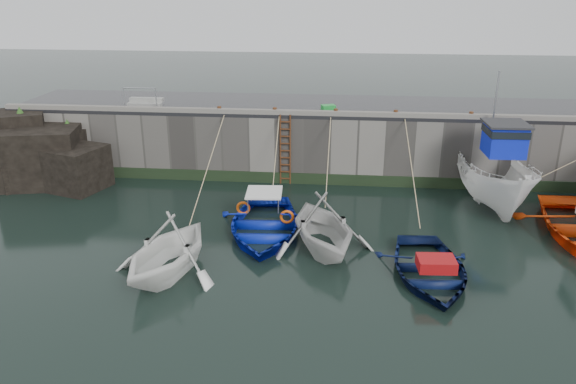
# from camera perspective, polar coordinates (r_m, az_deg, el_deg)

# --- Properties ---
(ground) EXTENTS (120.00, 120.00, 0.00)m
(ground) POSITION_cam_1_polar(r_m,az_deg,el_deg) (16.58, 3.09, -10.99)
(ground) COLOR black
(ground) RESTS_ON ground
(quay_back) EXTENTS (30.00, 5.00, 3.00)m
(quay_back) POSITION_cam_1_polar(r_m,az_deg,el_deg) (27.57, 4.44, 5.48)
(quay_back) COLOR slate
(quay_back) RESTS_ON ground
(road_back) EXTENTS (30.00, 5.00, 0.16)m
(road_back) POSITION_cam_1_polar(r_m,az_deg,el_deg) (27.20, 4.53, 8.69)
(road_back) COLOR black
(road_back) RESTS_ON quay_back
(kerb_back) EXTENTS (30.00, 0.30, 0.20)m
(kerb_back) POSITION_cam_1_polar(r_m,az_deg,el_deg) (24.86, 4.40, 7.98)
(kerb_back) COLOR slate
(kerb_back) RESTS_ON road_back
(algae_back) EXTENTS (30.00, 0.08, 0.50)m
(algae_back) POSITION_cam_1_polar(r_m,az_deg,el_deg) (25.51, 4.21, 1.28)
(algae_back) COLOR black
(algae_back) RESTS_ON ground
(rock_outcrop) EXTENTS (5.85, 4.24, 3.41)m
(rock_outcrop) POSITION_cam_1_polar(r_m,az_deg,el_deg) (27.84, -23.46, 3.45)
(rock_outcrop) COLOR black
(rock_outcrop) RESTS_ON ground
(ladder) EXTENTS (0.51, 0.08, 3.20)m
(ladder) POSITION_cam_1_polar(r_m,az_deg,el_deg) (25.18, -0.28, 4.28)
(ladder) COLOR #3F1E0F
(ladder) RESTS_ON ground
(boat_near_white) EXTENTS (4.66, 5.09, 2.28)m
(boat_near_white) POSITION_cam_1_polar(r_m,az_deg,el_deg) (18.38, -11.97, -8.05)
(boat_near_white) COLOR white
(boat_near_white) RESTS_ON ground
(boat_near_white_rope) EXTENTS (0.04, 6.83, 3.10)m
(boat_near_white_rope) POSITION_cam_1_polar(r_m,az_deg,el_deg) (23.30, -7.93, -1.45)
(boat_near_white_rope) COLOR tan
(boat_near_white_rope) RESTS_ON ground
(boat_near_blue) EXTENTS (4.17, 5.59, 1.11)m
(boat_near_blue) POSITION_cam_1_polar(r_m,az_deg,el_deg) (20.75, -2.48, -4.12)
(boat_near_blue) COLOR #0B1FA9
(boat_near_blue) RESTS_ON ground
(boat_near_blue_rope) EXTENTS (0.04, 3.95, 3.10)m
(boat_near_blue_rope) POSITION_cam_1_polar(r_m,az_deg,el_deg) (24.39, -1.17, -0.22)
(boat_near_blue_rope) COLOR tan
(boat_near_blue_rope) RESTS_ON ground
(boat_near_blacktrim) EXTENTS (5.02, 5.38, 2.30)m
(boat_near_blacktrim) POSITION_cam_1_polar(r_m,az_deg,el_deg) (19.58, 3.48, -5.74)
(boat_near_blacktrim) COLOR silver
(boat_near_blacktrim) RESTS_ON ground
(boat_near_blacktrim_rope) EXTENTS (0.04, 4.83, 3.10)m
(boat_near_blacktrim_rope) POSITION_cam_1_polar(r_m,az_deg,el_deg) (23.73, 3.95, -0.88)
(boat_near_blacktrim_rope) COLOR tan
(boat_near_blacktrim_rope) RESTS_ON ground
(boat_near_navy) EXTENTS (3.63, 4.88, 0.97)m
(boat_near_navy) POSITION_cam_1_polar(r_m,az_deg,el_deg) (18.39, 14.07, -8.23)
(boat_near_navy) COLOR #09143C
(boat_near_navy) RESTS_ON ground
(boat_near_navy_rope) EXTENTS (0.04, 6.23, 3.10)m
(boat_near_navy_rope) POSITION_cam_1_polar(r_m,az_deg,el_deg) (23.16, 12.36, -1.88)
(boat_near_navy_rope) COLOR tan
(boat_near_navy_rope) RESTS_ON ground
(boat_far_white) EXTENTS (2.76, 6.84, 5.61)m
(boat_far_white) POSITION_cam_1_polar(r_m,az_deg,el_deg) (24.63, 20.24, 1.39)
(boat_far_white) COLOR white
(boat_far_white) RESTS_ON ground
(fish_crate) EXTENTS (0.69, 0.57, 0.29)m
(fish_crate) POSITION_cam_1_polar(r_m,az_deg,el_deg) (25.67, 4.11, 8.50)
(fish_crate) COLOR green
(fish_crate) RESTS_ON road_back
(railing) EXTENTS (1.60, 1.05, 1.00)m
(railing) POSITION_cam_1_polar(r_m,az_deg,el_deg) (27.52, -14.28, 8.87)
(railing) COLOR #A5A8AD
(railing) RESTS_ON road_back
(bollard_a) EXTENTS (0.18, 0.18, 0.28)m
(bollard_a) POSITION_cam_1_polar(r_m,az_deg,el_deg) (25.55, -6.99, 8.33)
(bollard_a) COLOR #3F1E0F
(bollard_a) RESTS_ON road_back
(bollard_b) EXTENTS (0.18, 0.18, 0.28)m
(bollard_b) POSITION_cam_1_polar(r_m,az_deg,el_deg) (25.13, -1.36, 8.27)
(bollard_b) COLOR #3F1E0F
(bollard_b) RESTS_ON road_back
(bollard_c) EXTENTS (0.18, 0.18, 0.28)m
(bollard_c) POSITION_cam_1_polar(r_m,az_deg,el_deg) (24.95, 4.87, 8.11)
(bollard_c) COLOR #3F1E0F
(bollard_c) RESTS_ON road_back
(bollard_d) EXTENTS (0.18, 0.18, 0.28)m
(bollard_d) POSITION_cam_1_polar(r_m,az_deg,el_deg) (25.05, 10.88, 7.86)
(bollard_d) COLOR #3F1E0F
(bollard_d) RESTS_ON road_back
(bollard_e) EXTENTS (0.18, 0.18, 0.28)m
(bollard_e) POSITION_cam_1_polar(r_m,az_deg,el_deg) (25.54, 18.10, 7.46)
(bollard_e) COLOR #3F1E0F
(bollard_e) RESTS_ON road_back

